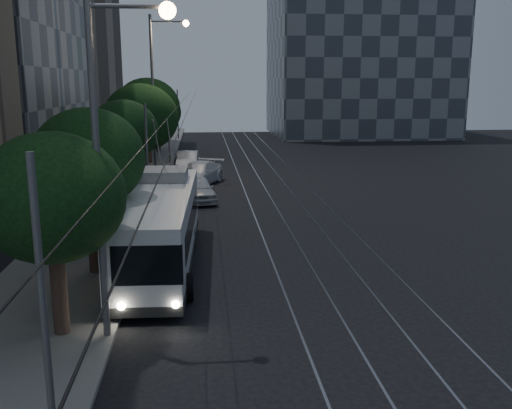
{
  "coord_description": "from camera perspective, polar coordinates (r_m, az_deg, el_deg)",
  "views": [
    {
      "loc": [
        -2.43,
        -19.77,
        7.18
      ],
      "look_at": [
        -0.35,
        2.26,
        2.31
      ],
      "focal_mm": 40.0,
      "sensor_mm": 36.0,
      "label": 1
    }
  ],
  "objects": [
    {
      "name": "trolleybus",
      "position": [
        22.44,
        -9.49,
        -2.19
      ],
      "size": [
        2.8,
        11.6,
        5.63
      ],
      "rotation": [
        0.0,
        0.0,
        -0.03
      ],
      "color": "silver",
      "rests_on": "ground"
    },
    {
      "name": "car_white_c",
      "position": [
        46.26,
        -6.85,
        4.34
      ],
      "size": [
        1.75,
        4.64,
        1.51
      ],
      "primitive_type": "imported",
      "rotation": [
        0.0,
        0.0,
        -0.03
      ],
      "color": "silver",
      "rests_on": "ground"
    },
    {
      "name": "streetlamp_far",
      "position": [
        41.0,
        -9.7,
        11.75
      ],
      "size": [
        2.73,
        0.44,
        11.49
      ],
      "color": "slate",
      "rests_on": "ground"
    },
    {
      "name": "car_white_d",
      "position": [
        49.72,
        -6.81,
        4.73
      ],
      "size": [
        2.63,
        3.9,
        1.23
      ],
      "primitive_type": "imported",
      "rotation": [
        0.0,
        0.0,
        0.36
      ],
      "color": "silver",
      "rests_on": "ground"
    },
    {
      "name": "tree_4",
      "position": [
        49.82,
        -10.79,
        9.51
      ],
      "size": [
        5.5,
        5.5,
        7.33
      ],
      "color": "black",
      "rests_on": "ground"
    },
    {
      "name": "streetlamp_near",
      "position": [
        15.45,
        -14.26,
        6.4
      ],
      "size": [
        2.28,
        0.44,
        9.34
      ],
      "color": "slate",
      "rests_on": "ground"
    },
    {
      "name": "overhead_wires",
      "position": [
        40.02,
        -9.08,
        6.93
      ],
      "size": [
        2.23,
        90.0,
        6.0
      ],
      "color": "black",
      "rests_on": "ground"
    },
    {
      "name": "building_distant_right",
      "position": [
        77.66,
        10.27,
        15.77
      ],
      "size": [
        22.0,
        18.0,
        24.0
      ],
      "primitive_type": "cube",
      "color": "#383D47",
      "rests_on": "ground"
    },
    {
      "name": "sidewalk",
      "position": [
        40.71,
        -12.46,
        2.06
      ],
      "size": [
        5.0,
        90.0,
        0.15
      ],
      "primitive_type": "cube",
      "color": "slate",
      "rests_on": "ground"
    },
    {
      "name": "tree_0",
      "position": [
        16.31,
        -19.73,
        0.57
      ],
      "size": [
        3.97,
        3.97,
        5.85
      ],
      "color": "black",
      "rests_on": "ground"
    },
    {
      "name": "tree_3",
      "position": [
        39.4,
        -11.43,
        8.49
      ],
      "size": [
        5.03,
        5.03,
        6.93
      ],
      "color": "black",
      "rests_on": "ground"
    },
    {
      "name": "pickup_silver",
      "position": [
        33.93,
        -8.32,
        1.32
      ],
      "size": [
        2.51,
        5.3,
        1.46
      ],
      "primitive_type": "imported",
      "rotation": [
        0.0,
        0.0,
        -0.02
      ],
      "color": "#A0A1A7",
      "rests_on": "ground"
    },
    {
      "name": "tree_5",
      "position": [
        57.7,
        -9.86,
        9.07
      ],
      "size": [
        4.71,
        4.71,
        6.14
      ],
      "color": "black",
      "rests_on": "ground"
    },
    {
      "name": "car_white_b",
      "position": [
        39.78,
        -5.81,
        3.09
      ],
      "size": [
        4.16,
        5.85,
        1.57
      ],
      "primitive_type": "imported",
      "rotation": [
        0.0,
        0.0,
        -0.4
      ],
      "color": "silver",
      "rests_on": "ground"
    },
    {
      "name": "tram_rails",
      "position": [
        40.71,
        1.66,
        2.25
      ],
      "size": [
        4.52,
        90.0,
        0.02
      ],
      "color": "gray",
      "rests_on": "ground"
    },
    {
      "name": "ground",
      "position": [
        21.17,
        1.54,
        -7.42
      ],
      "size": [
        120.0,
        120.0,
        0.0
      ],
      "primitive_type": "plane",
      "color": "black",
      "rests_on": "ground"
    },
    {
      "name": "tree_1",
      "position": [
        21.35,
        -16.38,
        4.4
      ],
      "size": [
        4.03,
        4.03,
        6.23
      ],
      "color": "black",
      "rests_on": "ground"
    },
    {
      "name": "car_white_a",
      "position": [
        34.38,
        -5.85,
        1.55
      ],
      "size": [
        2.48,
        4.59,
        1.48
      ],
      "primitive_type": "imported",
      "rotation": [
        0.0,
        0.0,
        0.18
      ],
      "color": "silver",
      "rests_on": "ground"
    },
    {
      "name": "tree_2",
      "position": [
        32.42,
        -13.11,
        7.11
      ],
      "size": [
        3.82,
        3.82,
        6.12
      ],
      "color": "black",
      "rests_on": "ground"
    }
  ]
}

